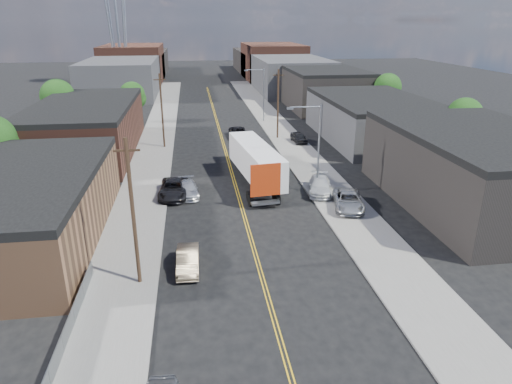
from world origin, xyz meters
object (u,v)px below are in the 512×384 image
object	(u,v)px
car_left_d	(188,189)
car_right_lot_c	(299,137)
car_right_lot_a	(348,200)
car_ahead_truck	(238,133)
car_left_b	(188,260)
semi_truck	(254,158)
car_right_lot_b	(320,185)
car_left_c	(174,189)

from	to	relation	value
car_left_d	car_right_lot_c	bearing A→B (deg)	45.67
car_right_lot_a	car_right_lot_c	xyz separation A→B (m)	(0.99, 24.53, -0.05)
car_left_d	car_ahead_truck	world-z (taller)	car_ahead_truck
car_right_lot_a	car_ahead_truck	world-z (taller)	car_right_lot_a
car_left_b	car_right_lot_c	xyz separation A→B (m)	(15.70, 33.42, 0.14)
semi_truck	car_right_lot_a	world-z (taller)	semi_truck
car_left_d	car_right_lot_b	size ratio (longest dim) A/B	0.92
semi_truck	car_ahead_truck	distance (m)	19.61
car_left_d	car_right_lot_a	xyz separation A→B (m)	(14.71, -5.69, 0.22)
car_left_d	car_right_lot_c	distance (m)	24.53
car_left_c	car_left_d	bearing A→B (deg)	2.93
semi_truck	car_right_lot_b	xyz separation A→B (m)	(6.05, -5.16, -1.59)
car_left_b	car_right_lot_a	world-z (taller)	car_right_lot_a
semi_truck	car_left_b	xyz separation A→B (m)	(-7.16, -18.38, -1.77)
semi_truck	car_left_c	distance (m)	9.51
car_left_b	car_left_d	world-z (taller)	car_left_b
car_left_c	car_right_lot_c	size ratio (longest dim) A/B	1.40
semi_truck	car_right_lot_b	bearing A→B (deg)	-47.71
car_right_lot_a	car_right_lot_c	world-z (taller)	car_right_lot_a
semi_truck	car_right_lot_b	size ratio (longest dim) A/B	3.27
car_right_lot_c	car_ahead_truck	distance (m)	9.34
car_left_c	car_right_lot_c	distance (m)	25.44
semi_truck	car_right_lot_c	world-z (taller)	semi_truck
semi_truck	car_left_b	bearing A→B (deg)	-118.52
car_left_b	car_ahead_truck	bearing A→B (deg)	79.82
semi_truck	car_left_c	bearing A→B (deg)	-163.24
car_right_lot_a	car_left_b	bearing A→B (deg)	-136.49
semi_truck	car_left_c	size ratio (longest dim) A/B	2.88
car_left_c	car_ahead_truck	xyz separation A→B (m)	(8.91, 23.34, -0.07)
semi_truck	car_ahead_truck	xyz separation A→B (m)	(0.36, 19.53, -1.74)
semi_truck	car_right_lot_a	xyz separation A→B (m)	(7.56, -9.50, -1.57)
semi_truck	car_right_lot_b	world-z (taller)	semi_truck
semi_truck	car_right_lot_c	xyz separation A→B (m)	(8.55, 15.03, -1.63)
car_left_d	car_left_b	bearing A→B (deg)	-94.54
car_left_b	car_left_d	bearing A→B (deg)	91.02
car_left_c	car_ahead_truck	distance (m)	24.98
semi_truck	car_ahead_truck	size ratio (longest dim) A/B	3.14
car_right_lot_b	car_ahead_truck	bearing A→B (deg)	116.73
car_left_b	car_left_d	distance (m)	14.58
car_right_lot_c	car_ahead_truck	size ratio (longest dim) A/B	0.78
car_right_lot_a	car_ahead_truck	bearing A→B (deg)	116.31
car_left_d	semi_truck	bearing A→B (deg)	23.51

